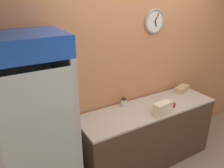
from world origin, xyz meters
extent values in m
cube|color=tan|center=(0.00, 1.18, 1.35)|extent=(5.20, 0.06, 2.70)
torus|color=gray|center=(0.25, 1.13, 1.91)|extent=(0.32, 0.03, 0.32)
cylinder|color=white|center=(0.25, 1.13, 1.91)|extent=(0.26, 0.01, 0.26)
cube|color=black|center=(0.26, 1.12, 1.88)|extent=(0.04, 0.01, 0.07)
cube|color=black|center=(0.27, 1.12, 1.96)|extent=(0.06, 0.01, 0.10)
cube|color=#4C3828|center=(0.00, 0.84, 0.42)|extent=(1.90, 0.58, 0.84)
cube|color=#BCB2A3|center=(0.00, 0.84, 0.85)|extent=(1.90, 0.58, 0.02)
cube|color=#B2B7BC|center=(-1.44, 1.11, 0.89)|extent=(0.69, 0.04, 1.77)
cube|color=#B2B7BC|center=(-1.76, 0.80, 0.89)|extent=(0.05, 0.66, 1.77)
cube|color=#B2B7BC|center=(-1.12, 0.80, 0.89)|extent=(0.05, 0.66, 1.77)
cube|color=white|center=(-1.44, 1.08, 0.89)|extent=(0.59, 0.02, 1.67)
cube|color=silver|center=(-1.44, 0.46, 0.89)|extent=(0.59, 0.01, 1.67)
cube|color=blue|center=(-1.44, 0.77, 1.86)|extent=(0.69, 0.59, 0.18)
cube|color=silver|center=(-1.44, 0.78, 0.90)|extent=(0.57, 0.54, 0.01)
cube|color=silver|center=(-1.44, 0.78, 1.29)|extent=(0.57, 0.54, 0.01)
cylinder|color=orange|center=(-1.21, 0.56, 0.98)|extent=(0.07, 0.07, 0.16)
cylinder|color=orange|center=(-1.21, 0.56, 1.09)|extent=(0.03, 0.03, 0.07)
cylinder|color=#72337F|center=(-1.58, 0.55, 0.99)|extent=(0.06, 0.06, 0.17)
cylinder|color=#72337F|center=(-1.58, 0.55, 1.11)|extent=(0.03, 0.03, 0.07)
cylinder|color=#B2231E|center=(-1.58, 0.56, 1.38)|extent=(0.08, 0.08, 0.17)
cylinder|color=#B2231E|center=(-1.58, 0.56, 1.50)|extent=(0.03, 0.03, 0.07)
cylinder|color=#72337F|center=(-1.31, 0.55, 1.38)|extent=(0.07, 0.07, 0.16)
cylinder|color=#72337F|center=(-1.31, 0.55, 1.49)|extent=(0.03, 0.03, 0.07)
cylinder|color=gold|center=(-1.20, 0.56, 1.38)|extent=(0.07, 0.07, 0.15)
cylinder|color=gold|center=(-1.20, 0.56, 1.49)|extent=(0.03, 0.03, 0.07)
cylinder|color=#B2BCCC|center=(-1.36, 0.55, 0.98)|extent=(0.06, 0.06, 0.15)
cylinder|color=#B2BCCC|center=(-1.36, 0.55, 1.08)|extent=(0.02, 0.02, 0.06)
cylinder|color=gold|center=(-1.47, 0.55, 1.38)|extent=(0.06, 0.06, 0.15)
cylinder|color=gold|center=(-1.47, 0.55, 1.48)|extent=(0.02, 0.02, 0.07)
cube|color=beige|center=(0.03, 0.63, 0.90)|extent=(0.24, 0.11, 0.08)
cube|color=beige|center=(0.03, 0.63, 0.98)|extent=(0.25, 0.13, 0.08)
cube|color=tan|center=(0.75, 0.99, 0.90)|extent=(0.28, 0.18, 0.08)
cube|color=silver|center=(0.43, 0.81, 0.87)|extent=(0.17, 0.16, 0.00)
cube|color=maroon|center=(0.32, 0.71, 0.87)|extent=(0.10, 0.09, 0.02)
cylinder|color=silver|center=(-0.26, 1.05, 0.91)|extent=(0.08, 0.08, 0.09)
cylinder|color=#262628|center=(-0.26, 1.05, 0.96)|extent=(0.07, 0.07, 0.01)
camera|label=1|loc=(-1.69, -1.08, 2.23)|focal=35.00mm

